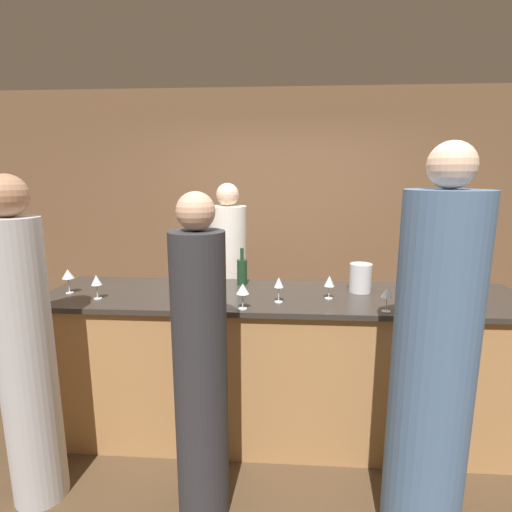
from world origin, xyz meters
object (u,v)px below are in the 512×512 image
Objects in this scene: bartender at (229,291)px; guest_2 at (432,372)px; guest_1 at (200,372)px; wine_bottle_0 at (460,284)px; wine_bottle_1 at (242,271)px; guest_0 at (26,355)px; ice_bucket at (360,278)px.

guest_2 is (1.21, -1.63, 0.10)m from bartender.
guest_1 reaches higher than wine_bottle_0.
bartender is 1.00× the size of guest_1.
guest_0 is at bearing -139.35° from wine_bottle_1.
guest_0 reaches higher than guest_1.
bartender is 0.96× the size of guest_0.
guest_1 is (0.99, -0.04, -0.05)m from guest_0.
wine_bottle_1 is at bearing 40.65° from guest_0.
guest_0 is 6.26× the size of wine_bottle_0.
wine_bottle_0 is at bearing 60.83° from guest_2.
guest_1 is 0.89× the size of guest_2.
guest_1 is 8.85× the size of ice_bucket.
bartender is 0.89× the size of guest_2.
bartender reaches higher than guest_1.
wine_bottle_1 is 1.38× the size of ice_bucket.
guest_2 is 7.22× the size of wine_bottle_1.
guest_2 reaches higher than guest_0.
guest_0 reaches higher than wine_bottle_1.
wine_bottle_0 is at bearing 23.16° from guest_1.
bartender is 6.45× the size of wine_bottle_1.
guest_1 is 1.75m from wine_bottle_0.
guest_0 is 2.66m from wine_bottle_0.
guest_2 reaches higher than wine_bottle_0.
guest_0 is 6.72× the size of wine_bottle_1.
guest_0 is at bearing 176.30° from guest_2.
wine_bottle_0 is (2.57, 0.64, 0.28)m from guest_0.
guest_1 is (0.06, -1.53, 0.01)m from bartender.
ice_bucket is at bearing 163.39° from wine_bottle_0.
wine_bottle_1 is (-1.46, 0.32, -0.02)m from wine_bottle_0.
wine_bottle_0 is at bearing -16.61° from ice_bucket.
wine_bottle_1 is (0.18, -0.54, 0.32)m from bartender.
guest_2 is 0.92m from wine_bottle_0.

